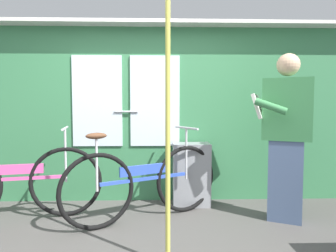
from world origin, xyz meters
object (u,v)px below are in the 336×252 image
at_px(bicycle_leaning_behind, 145,182).
at_px(trash_bin_by_wall, 191,174).
at_px(bicycle_near_door, 15,182).
at_px(passenger_reading_newspaper, 285,134).
at_px(handrail_pole, 168,121).

xyz_separation_m(bicycle_leaning_behind, trash_bin_by_wall, (0.53, 0.46, -0.02)).
xyz_separation_m(bicycle_near_door, bicycle_leaning_behind, (1.33, -0.03, -0.00)).
bearing_deg(bicycle_leaning_behind, trash_bin_by_wall, 13.49).
height_order(passenger_reading_newspaper, trash_bin_by_wall, passenger_reading_newspaper).
relative_size(bicycle_leaning_behind, trash_bin_by_wall, 2.12).
relative_size(bicycle_leaning_behind, handrail_pole, 0.73).
xyz_separation_m(passenger_reading_newspaper, trash_bin_by_wall, (-0.90, 0.52, -0.53)).
bearing_deg(bicycle_near_door, bicycle_leaning_behind, -12.58).
xyz_separation_m(bicycle_leaning_behind, passenger_reading_newspaper, (1.42, -0.06, 0.50)).
distance_m(bicycle_near_door, trash_bin_by_wall, 1.90).
relative_size(trash_bin_by_wall, handrail_pole, 0.35).
bearing_deg(trash_bin_by_wall, passenger_reading_newspaper, -30.16).
bearing_deg(passenger_reading_newspaper, bicycle_leaning_behind, 22.91).
bearing_deg(trash_bin_by_wall, bicycle_leaning_behind, -138.90).
bearing_deg(handrail_pole, bicycle_near_door, 149.52).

